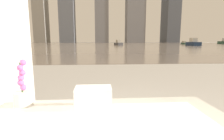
# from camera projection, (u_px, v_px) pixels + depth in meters

# --- Properties ---
(potted_orchid) EXTENTS (0.14, 0.14, 0.36)m
(potted_orchid) POSITION_uv_depth(u_px,v_px,m) (23.00, 93.00, 1.34)
(potted_orchid) COLOR silver
(potted_orchid) RESTS_ON bathtub
(towel_stack) EXTENTS (0.27, 0.16, 0.16)m
(towel_stack) POSITION_uv_depth(u_px,v_px,m) (93.00, 98.00, 1.30)
(towel_stack) COLOR white
(towel_stack) RESTS_ON bathtub
(harbor_water) EXTENTS (180.00, 110.00, 0.01)m
(harbor_water) POSITION_uv_depth(u_px,v_px,m) (100.00, 44.00, 61.50)
(harbor_water) COLOR gray
(harbor_water) RESTS_ON ground_plane
(harbor_boat_0) EXTENTS (1.91, 4.57, 1.67)m
(harbor_boat_0) POSITION_uv_depth(u_px,v_px,m) (193.00, 43.00, 37.67)
(harbor_boat_0) COLOR navy
(harbor_boat_0) RESTS_ON harbor_water
(harbor_boat_1) EXTENTS (1.84, 3.55, 1.27)m
(harbor_boat_1) POSITION_uv_depth(u_px,v_px,m) (118.00, 43.00, 41.18)
(harbor_boat_1) COLOR #4C4C51
(harbor_boat_1) RESTS_ON harbor_water
(harbor_boat_4) EXTENTS (0.92, 2.63, 0.98)m
(harbor_boat_4) POSITION_uv_depth(u_px,v_px,m) (184.00, 43.00, 53.11)
(harbor_boat_4) COLOR #335647
(harbor_boat_4) RESTS_ON harbor_water
(harbor_boat_5) EXTENTS (1.79, 2.81, 1.00)m
(harbor_boat_5) POSITION_uv_depth(u_px,v_px,m) (183.00, 43.00, 67.47)
(harbor_boat_5) COLOR #2D2D33
(harbor_boat_5) RESTS_ON harbor_water
(skyline_tower_0) EXTENTS (7.31, 10.94, 32.33)m
(skyline_tower_0) POSITION_uv_depth(u_px,v_px,m) (41.00, 17.00, 111.38)
(skyline_tower_0) COLOR gray
(skyline_tower_0) RESTS_ON ground_plane
(skyline_tower_1) EXTENTS (9.32, 9.67, 31.92)m
(skyline_tower_1) POSITION_uv_depth(u_px,v_px,m) (67.00, 18.00, 112.57)
(skyline_tower_1) COLOR slate
(skyline_tower_1) RESTS_ON ground_plane
(skyline_tower_3) EXTENTS (11.87, 10.70, 37.36)m
(skyline_tower_3) POSITION_uv_depth(u_px,v_px,m) (135.00, 14.00, 115.19)
(skyline_tower_3) COLOR slate
(skyline_tower_3) RESTS_ON ground_plane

